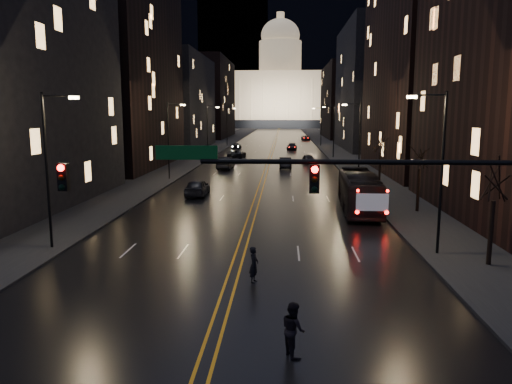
# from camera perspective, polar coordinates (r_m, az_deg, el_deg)

# --- Properties ---
(ground) EXTENTS (900.00, 900.00, 0.00)m
(ground) POSITION_cam_1_polar(r_m,az_deg,el_deg) (19.26, -4.48, -15.16)
(ground) COLOR black
(ground) RESTS_ON ground
(road) EXTENTS (20.00, 320.00, 0.02)m
(road) POSITION_cam_1_polar(r_m,az_deg,el_deg) (147.62, 2.29, 6.07)
(road) COLOR black
(road) RESTS_ON ground
(sidewalk_left) EXTENTS (8.00, 320.00, 0.16)m
(sidewalk_left) POSITION_cam_1_polar(r_m,az_deg,el_deg) (148.50, -3.15, 6.11)
(sidewalk_left) COLOR black
(sidewalk_left) RESTS_ON ground
(sidewalk_right) EXTENTS (8.00, 320.00, 0.16)m
(sidewalk_right) POSITION_cam_1_polar(r_m,az_deg,el_deg) (148.05, 7.74, 6.03)
(sidewalk_right) COLOR black
(sidewalk_right) RESTS_ON ground
(center_line) EXTENTS (0.62, 320.00, 0.01)m
(center_line) POSITION_cam_1_polar(r_m,az_deg,el_deg) (147.62, 2.29, 6.07)
(center_line) COLOR orange
(center_line) RESTS_ON road
(building_left_mid) EXTENTS (12.00, 30.00, 28.00)m
(building_left_mid) POSITION_cam_1_polar(r_m,az_deg,el_deg) (75.38, -15.33, 13.46)
(building_left_mid) COLOR black
(building_left_mid) RESTS_ON ground
(building_left_far) EXTENTS (12.00, 34.00, 20.00)m
(building_left_far) POSITION_cam_1_polar(r_m,az_deg,el_deg) (111.89, -9.01, 10.10)
(building_left_far) COLOR black
(building_left_far) RESTS_ON ground
(building_left_dist) EXTENTS (12.00, 40.00, 24.00)m
(building_left_dist) POSITION_cam_1_polar(r_m,az_deg,el_deg) (159.17, -5.34, 10.58)
(building_left_dist) COLOR black
(building_left_dist) RESTS_ON ground
(building_right_tall) EXTENTS (12.00, 30.00, 38.00)m
(building_right_tall) POSITION_cam_1_polar(r_m,az_deg,el_deg) (70.77, 19.33, 17.66)
(building_right_tall) COLOR black
(building_right_tall) RESTS_ON ground
(building_right_mid) EXTENTS (12.00, 34.00, 26.00)m
(building_right_mid) POSITION_cam_1_polar(r_m,az_deg,el_deg) (111.07, 13.11, 11.53)
(building_right_mid) COLOR black
(building_right_mid) RESTS_ON ground
(building_right_dist) EXTENTS (12.00, 40.00, 22.00)m
(building_right_dist) POSITION_cam_1_polar(r_m,az_deg,el_deg) (158.51, 10.11, 10.12)
(building_right_dist) COLOR black
(building_right_dist) RESTS_ON ground
(mountain_ridge) EXTENTS (520.00, 60.00, 130.00)m
(mountain_ridge) POSITION_cam_1_polar(r_m,az_deg,el_deg) (403.22, 8.94, 17.18)
(mountain_ridge) COLOR black
(mountain_ridge) RESTS_ON ground
(capitol) EXTENTS (90.00, 50.00, 58.50)m
(capitol) POSITION_cam_1_polar(r_m,az_deg,el_deg) (267.56, 2.75, 11.11)
(capitol) COLOR black
(capitol) RESTS_ON ground
(traffic_signal) EXTENTS (17.29, 0.45, 7.00)m
(traffic_signal) POSITION_cam_1_polar(r_m,az_deg,el_deg) (17.95, 14.34, -0.17)
(traffic_signal) COLOR black
(traffic_signal) RESTS_ON ground
(streetlamp_right_near) EXTENTS (2.13, 0.25, 9.00)m
(streetlamp_right_near) POSITION_cam_1_polar(r_m,az_deg,el_deg) (28.78, 20.16, 2.93)
(streetlamp_right_near) COLOR black
(streetlamp_right_near) RESTS_ON ground
(streetlamp_left_near) EXTENTS (2.13, 0.25, 9.00)m
(streetlamp_left_near) POSITION_cam_1_polar(r_m,az_deg,el_deg) (30.55, -22.52, 3.13)
(streetlamp_left_near) COLOR black
(streetlamp_left_near) RESTS_ON ground
(streetlamp_right_mid) EXTENTS (2.13, 0.25, 9.00)m
(streetlamp_right_mid) POSITION_cam_1_polar(r_m,az_deg,el_deg) (58.06, 11.58, 6.16)
(streetlamp_right_mid) COLOR black
(streetlamp_right_mid) RESTS_ON ground
(streetlamp_left_mid) EXTENTS (2.13, 0.25, 9.00)m
(streetlamp_left_mid) POSITION_cam_1_polar(r_m,az_deg,el_deg) (58.96, -9.82, 6.26)
(streetlamp_left_mid) COLOR black
(streetlamp_left_mid) RESTS_ON ground
(streetlamp_right_far) EXTENTS (2.13, 0.25, 9.00)m
(streetlamp_right_far) POSITION_cam_1_polar(r_m,az_deg,el_deg) (87.83, 8.76, 7.19)
(streetlamp_right_far) COLOR black
(streetlamp_right_far) RESTS_ON ground
(streetlamp_left_far) EXTENTS (2.13, 0.25, 9.00)m
(streetlamp_left_far) POSITION_cam_1_polar(r_m,az_deg,el_deg) (88.43, -5.44, 7.27)
(streetlamp_left_far) COLOR black
(streetlamp_left_far) RESTS_ON ground
(streetlamp_right_dist) EXTENTS (2.13, 0.25, 9.00)m
(streetlamp_right_dist) POSITION_cam_1_polar(r_m,az_deg,el_deg) (117.72, 7.37, 7.69)
(streetlamp_right_dist) COLOR black
(streetlamp_right_dist) RESTS_ON ground
(streetlamp_left_dist) EXTENTS (2.13, 0.25, 9.00)m
(streetlamp_left_dist) POSITION_cam_1_polar(r_m,az_deg,el_deg) (118.16, -3.25, 7.76)
(streetlamp_left_dist) COLOR black
(streetlamp_left_dist) RESTS_ON ground
(tree_right_near) EXTENTS (2.40, 2.40, 6.65)m
(tree_right_near) POSITION_cam_1_polar(r_m,az_deg,el_deg) (27.71, 25.62, 1.21)
(tree_right_near) COLOR black
(tree_right_near) RESTS_ON ground
(tree_right_mid) EXTENTS (2.40, 2.40, 6.65)m
(tree_right_mid) POSITION_cam_1_polar(r_m,az_deg,el_deg) (40.92, 18.22, 3.93)
(tree_right_mid) COLOR black
(tree_right_mid) RESTS_ON ground
(tree_right_far) EXTENTS (2.40, 2.40, 6.65)m
(tree_right_far) POSITION_cam_1_polar(r_m,az_deg,el_deg) (56.49, 14.06, 5.43)
(tree_right_far) COLOR black
(tree_right_far) RESTS_ON ground
(bus) EXTENTS (3.19, 11.43, 3.15)m
(bus) POSITION_cam_1_polar(r_m,az_deg,el_deg) (40.91, 11.71, 0.04)
(bus) COLOR black
(bus) RESTS_ON ground
(oncoming_car_a) EXTENTS (1.94, 4.80, 1.64)m
(oncoming_car_a) POSITION_cam_1_polar(r_m,az_deg,el_deg) (47.77, -6.74, 0.53)
(oncoming_car_a) COLOR black
(oncoming_car_a) RESTS_ON ground
(oncoming_car_b) EXTENTS (2.06, 5.24, 1.70)m
(oncoming_car_b) POSITION_cam_1_polar(r_m,az_deg,el_deg) (69.80, -3.48, 3.32)
(oncoming_car_b) COLOR black
(oncoming_car_b) RESTS_ON ground
(oncoming_car_c) EXTENTS (3.06, 5.56, 1.48)m
(oncoming_car_c) POSITION_cam_1_polar(r_m,az_deg,el_deg) (86.17, -2.19, 4.36)
(oncoming_car_c) COLOR black
(oncoming_car_c) RESTS_ON ground
(oncoming_car_d) EXTENTS (2.02, 4.56, 1.30)m
(oncoming_car_d) POSITION_cam_1_polar(r_m,az_deg,el_deg) (107.76, -2.27, 5.27)
(oncoming_car_d) COLOR black
(oncoming_car_d) RESTS_ON ground
(receding_car_a) EXTENTS (1.76, 4.78, 1.56)m
(receding_car_a) POSITION_cam_1_polar(r_m,az_deg,el_deg) (70.56, 3.37, 3.32)
(receding_car_a) COLOR black
(receding_car_a) RESTS_ON ground
(receding_car_b) EXTENTS (2.04, 4.25, 1.40)m
(receding_car_b) POSITION_cam_1_polar(r_m,az_deg,el_deg) (77.70, 6.02, 3.77)
(receding_car_b) COLOR black
(receding_car_b) RESTS_ON ground
(receding_car_c) EXTENTS (2.33, 4.95, 1.39)m
(receding_car_c) POSITION_cam_1_polar(r_m,az_deg,el_deg) (104.93, 4.12, 5.18)
(receding_car_c) COLOR black
(receding_car_c) RESTS_ON ground
(receding_car_d) EXTENTS (2.47, 5.04, 1.38)m
(receding_car_d) POSITION_cam_1_polar(r_m,az_deg,el_deg) (141.84, 5.70, 6.18)
(receding_car_d) COLOR black
(receding_car_d) RESTS_ON ground
(pedestrian_a) EXTENTS (0.55, 0.71, 1.72)m
(pedestrian_a) POSITION_cam_1_polar(r_m,az_deg,el_deg) (23.51, -0.24, -8.32)
(pedestrian_a) COLOR black
(pedestrian_a) RESTS_ON ground
(pedestrian_b) EXTENTS (0.81, 1.01, 1.83)m
(pedestrian_b) POSITION_cam_1_polar(r_m,az_deg,el_deg) (16.91, 4.28, -15.35)
(pedestrian_b) COLOR black
(pedestrian_b) RESTS_ON ground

